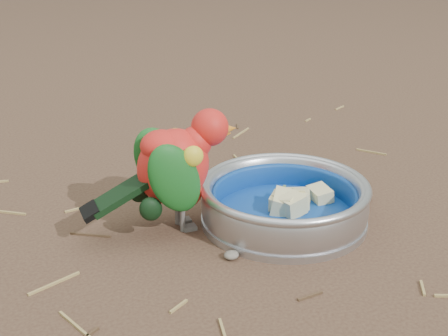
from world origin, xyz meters
TOP-DOWN VIEW (x-y plane):
  - ground at (0.00, 0.00)m, footprint 60.00×60.00m
  - food_bowl at (0.00, 0.03)m, footprint 0.24×0.24m
  - bowl_wall at (0.00, 0.03)m, footprint 0.24×0.24m
  - fruit_wedges at (0.00, 0.03)m, footprint 0.14×0.14m
  - lory_parrot at (-0.14, 0.09)m, footprint 0.21×0.12m
  - ground_debris at (-0.05, 0.04)m, footprint 0.90×0.80m

SIDE VIEW (x-z plane):
  - ground at x=0.00m, z-range 0.00..0.00m
  - ground_debris at x=-0.05m, z-range 0.00..0.01m
  - food_bowl at x=0.00m, z-range 0.00..0.02m
  - fruit_wedges at x=0.00m, z-range 0.02..0.05m
  - bowl_wall at x=0.00m, z-range 0.02..0.06m
  - lory_parrot at x=-0.14m, z-range 0.00..0.16m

